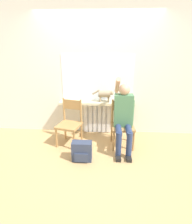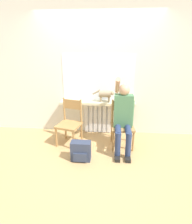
{
  "view_description": "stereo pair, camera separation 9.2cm",
  "coord_description": "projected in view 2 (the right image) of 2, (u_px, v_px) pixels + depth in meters",
  "views": [
    {
      "loc": [
        0.21,
        -2.7,
        1.87
      ],
      "look_at": [
        0.0,
        0.71,
        0.64
      ],
      "focal_mm": 30.0,
      "sensor_mm": 36.0,
      "label": 1
    },
    {
      "loc": [
        0.31,
        -2.7,
        1.87
      ],
      "look_at": [
        0.0,
        0.71,
        0.64
      ],
      "focal_mm": 30.0,
      "sensor_mm": 36.0,
      "label": 2
    }
  ],
  "objects": [
    {
      "name": "windowsill",
      "position": [
        97.0,
        103.0,
        3.93
      ],
      "size": [
        1.56,
        0.28,
        0.05
      ],
      "color": "beige",
      "rests_on": "radiator"
    },
    {
      "name": "wall_with_window",
      "position": [
        98.0,
        71.0,
        3.88
      ],
      "size": [
        7.0,
        0.06,
        2.7
      ],
      "color": "white",
      "rests_on": "ground_plane"
    },
    {
      "name": "chair_right",
      "position": [
        122.0,
        124.0,
        3.56
      ],
      "size": [
        0.45,
        0.45,
        0.89
      ],
      "rotation": [
        0.0,
        0.0,
        0.09
      ],
      "color": "#B2844C",
      "rests_on": "ground_plane"
    },
    {
      "name": "ground_plane",
      "position": [
        92.0,
        161.0,
        3.19
      ],
      "size": [
        12.0,
        12.0,
        0.0
      ],
      "primitive_type": "plane",
      "color": "tan"
    },
    {
      "name": "cat",
      "position": [
        105.0,
        94.0,
        3.85
      ],
      "size": [
        0.45,
        0.14,
        0.26
      ],
      "color": "#9E896B",
      "rests_on": "windowsill"
    },
    {
      "name": "window_glass",
      "position": [
        98.0,
        78.0,
        3.89
      ],
      "size": [
        1.5,
        0.01,
        0.95
      ],
      "color": "white",
      "rests_on": "windowsill"
    },
    {
      "name": "chair_left",
      "position": [
        70.0,
        122.0,
        3.64
      ],
      "size": [
        0.51,
        0.51,
        0.89
      ],
      "rotation": [
        0.0,
        0.0,
        -0.25
      ],
      "color": "#B2844C",
      "rests_on": "ground_plane"
    },
    {
      "name": "person",
      "position": [
        123.0,
        115.0,
        3.38
      ],
      "size": [
        0.36,
        0.98,
        1.35
      ],
      "color": "navy",
      "rests_on": "ground_plane"
    },
    {
      "name": "backpack",
      "position": [
        81.0,
        151.0,
        3.17
      ],
      "size": [
        0.33,
        0.2,
        0.34
      ],
      "color": "#333D56",
      "rests_on": "ground_plane"
    },
    {
      "name": "radiator",
      "position": [
        98.0,
        117.0,
        4.15
      ],
      "size": [
        0.6,
        0.08,
        0.7
      ],
      "color": "white",
      "rests_on": "ground_plane"
    }
  ]
}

